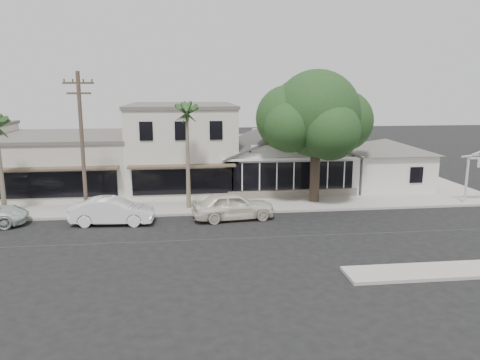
{
  "coord_description": "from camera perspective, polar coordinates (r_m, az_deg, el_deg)",
  "views": [
    {
      "loc": [
        -2.87,
        -24.07,
        8.09
      ],
      "look_at": [
        0.78,
        6.0,
        2.03
      ],
      "focal_mm": 35.0,
      "sensor_mm": 36.0,
      "label": 1
    }
  ],
  "objects": [
    {
      "name": "car_0",
      "position": [
        28.95,
        -0.83,
        -3.14
      ],
      "size": [
        5.26,
        2.62,
        1.72
      ],
      "primitive_type": "imported",
      "rotation": [
        0.0,
        0.0,
        1.69
      ],
      "color": "silver",
      "rests_on": "ground"
    },
    {
      "name": "palm_east",
      "position": [
        30.48,
        -6.51,
        8.06
      ],
      "size": [
        2.49,
        2.49,
        7.43
      ],
      "color": "#726651",
      "rests_on": "ground"
    },
    {
      "name": "corner_shop",
      "position": [
        37.78,
        5.18,
        2.94
      ],
      "size": [
        10.4,
        8.6,
        5.1
      ],
      "color": "silver",
      "rests_on": "ground"
    },
    {
      "name": "row_building_midnear",
      "position": [
        39.13,
        -20.34,
        1.8
      ],
      "size": [
        10.0,
        10.0,
        4.2
      ],
      "primitive_type": "cube",
      "color": "beige",
      "rests_on": "ground"
    },
    {
      "name": "car_1",
      "position": [
        28.98,
        -15.28,
        -3.66
      ],
      "size": [
        4.97,
        2.06,
        1.6
      ],
      "primitive_type": "imported",
      "rotation": [
        0.0,
        0.0,
        1.5
      ],
      "color": "white",
      "rests_on": "ground"
    },
    {
      "name": "utility_pole",
      "position": [
        30.09,
        -18.69,
        4.43
      ],
      "size": [
        1.8,
        0.24,
        9.0
      ],
      "color": "brown",
      "rests_on": "ground"
    },
    {
      "name": "row_building_near",
      "position": [
        37.88,
        -7.08,
        3.89
      ],
      "size": [
        8.0,
        10.0,
        6.5
      ],
      "primitive_type": "cube",
      "color": "beige",
      "rests_on": "ground"
    },
    {
      "name": "ground",
      "position": [
        25.56,
        -0.12,
        -7.13
      ],
      "size": [
        140.0,
        140.0,
        0.0
      ],
      "primitive_type": "plane",
      "color": "black",
      "rests_on": "ground"
    },
    {
      "name": "shade_tree",
      "position": [
        32.82,
        9.07,
        7.71
      ],
      "size": [
        8.35,
        7.55,
        9.27
      ],
      "rotation": [
        0.0,
        0.0,
        -0.38
      ],
      "color": "#45372A",
      "rests_on": "ground"
    },
    {
      "name": "side_cottage",
      "position": [
        39.59,
        17.14,
        1.23
      ],
      "size": [
        6.0,
        6.0,
        3.0
      ],
      "primitive_type": "cube",
      "color": "silver",
      "rests_on": "ground"
    },
    {
      "name": "sidewalk_north",
      "position": [
        32.26,
        -15.88,
        -3.51
      ],
      "size": [
        90.0,
        3.5,
        0.15
      ],
      "primitive_type": "cube",
      "color": "#9E9991",
      "rests_on": "ground"
    }
  ]
}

